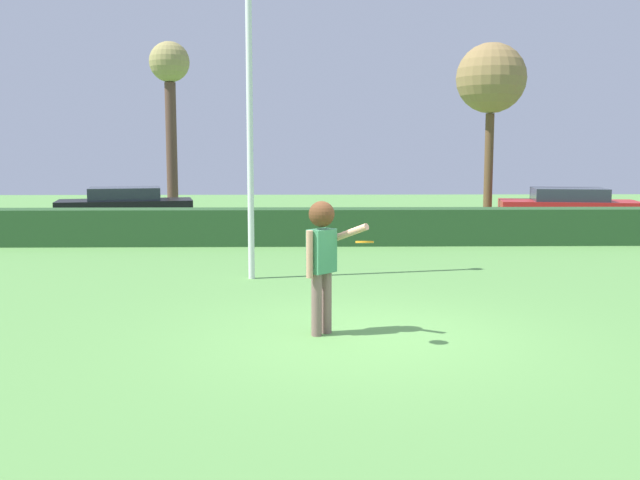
% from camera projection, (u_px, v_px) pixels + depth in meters
% --- Properties ---
extents(ground_plane, '(60.00, 60.00, 0.00)m').
position_uv_depth(ground_plane, '(366.00, 337.00, 9.60)').
color(ground_plane, '#5A9147').
extents(person, '(0.83, 0.48, 1.79)m').
position_uv_depth(person, '(322.00, 250.00, 9.59)').
color(person, '#7F5E58').
rests_on(person, ground).
extents(frisbee, '(0.23, 0.23, 0.06)m').
position_uv_depth(frisbee, '(365.00, 242.00, 8.92)').
color(frisbee, orange).
extents(lamppost, '(0.24, 0.24, 6.32)m').
position_uv_depth(lamppost, '(249.00, 94.00, 13.49)').
color(lamppost, silver).
rests_on(lamppost, ground).
extents(hedge_row, '(19.68, 0.90, 0.94)m').
position_uv_depth(hedge_row, '(336.00, 227.00, 18.81)').
color(hedge_row, '#284D27').
rests_on(hedge_row, ground).
extents(parked_car_black, '(4.46, 2.53, 1.25)m').
position_uv_depth(parked_car_black, '(125.00, 205.00, 23.25)').
color(parked_car_black, black).
rests_on(parked_car_black, ground).
extents(parked_car_red, '(4.43, 2.39, 1.25)m').
position_uv_depth(parked_car_red, '(569.00, 206.00, 22.88)').
color(parked_car_red, '#B21E1E').
rests_on(parked_car_red, ground).
extents(oak_tree, '(1.45, 1.45, 6.31)m').
position_uv_depth(oak_tree, '(170.00, 80.00, 26.17)').
color(oak_tree, brown).
rests_on(oak_tree, ground).
extents(bare_elm_tree, '(2.21, 2.21, 5.80)m').
position_uv_depth(bare_elm_tree, '(491.00, 80.00, 22.93)').
color(bare_elm_tree, brown).
rests_on(bare_elm_tree, ground).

